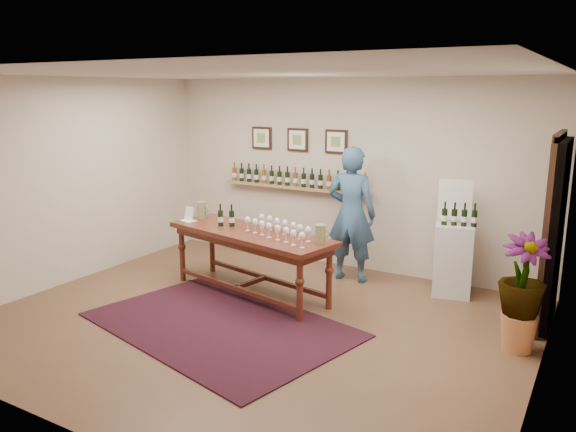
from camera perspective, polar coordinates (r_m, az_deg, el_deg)
The scene contains 14 objects.
ground at distance 6.62m, azimuth -3.53°, elevation -10.66°, with size 6.00×6.00×0.00m, color brown.
room_shell at distance 7.18m, azimuth 19.16°, elevation -0.10°, with size 6.00×6.00×6.00m.
rug at distance 6.56m, azimuth -6.92°, elevation -10.88°, with size 2.93×1.95×0.02m, color #4D110D.
tasting_table at distance 7.26m, azimuth -3.87°, elevation -2.53°, with size 2.50×1.24×0.85m.
table_glasses at distance 6.96m, azimuth -1.12°, elevation -1.26°, with size 1.41×0.33×0.20m, color white, non-canonical shape.
table_bottles at distance 7.49m, azimuth -6.31°, elevation 0.16°, with size 0.30×0.17×0.32m, color black, non-canonical shape.
pitcher_left at distance 8.00m, azimuth -8.77°, elevation 0.59°, with size 0.15×0.15×0.24m, color olive, non-canonical shape.
pitcher_right at distance 6.61m, azimuth 3.29°, elevation -1.86°, with size 0.15×0.15×0.23m, color olive, non-canonical shape.
menu_card at distance 7.90m, azimuth -10.02°, elevation 0.23°, with size 0.21×0.15×0.19m, color white.
display_pedestal at distance 7.61m, azimuth 16.38°, elevation -4.25°, with size 0.47×0.47×0.94m, color silver.
pedestal_bottles at distance 7.38m, azimuth 17.01°, elevation 0.11°, with size 0.28×0.08×0.28m, color black, non-canonical shape.
info_sign at distance 7.55m, azimuth 16.62°, elevation 1.57°, with size 0.43×0.02×0.59m, color white.
potted_plant at distance 6.18m, azimuth 22.65°, elevation -7.25°, with size 0.74×0.74×1.06m.
person at distance 7.80m, azimuth 6.46°, elevation 0.18°, with size 0.69×0.45×1.89m, color #325577.
Camera 1 is at (3.39, -5.05, 2.62)m, focal length 35.00 mm.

